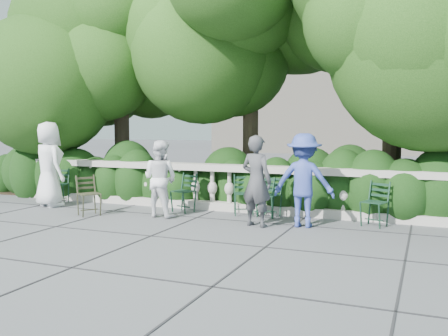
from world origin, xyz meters
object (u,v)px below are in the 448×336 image
at_px(chair_c, 265,218).
at_px(person_older_blue, 304,180).
at_px(chair_weathered, 92,217).
at_px(chair_a, 57,204).
at_px(person_casual_man, 160,179).
at_px(person_businessman, 49,164).
at_px(person_woman_grey, 256,181).
at_px(chair_e, 255,219).
at_px(chair_d, 244,216).
at_px(chair_f, 370,227).
at_px(chair_b, 179,213).

height_order(chair_c, person_older_blue, person_older_blue).
xyz_separation_m(chair_weathered, person_older_blue, (4.20, 0.66, 0.85)).
height_order(chair_a, person_casual_man, person_casual_man).
bearing_deg(person_businessman, person_woman_grey, -159.23).
height_order(chair_e, chair_weathered, same).
bearing_deg(chair_d, chair_c, -29.62).
bearing_deg(chair_f, person_older_blue, -141.18).
relative_size(chair_a, chair_f, 1.00).
bearing_deg(person_casual_man, chair_a, -3.12).
relative_size(chair_c, chair_weathered, 1.00).
xyz_separation_m(chair_weathered, person_businessman, (-1.67, 0.68, 0.96)).
bearing_deg(chair_c, person_casual_man, -149.94).
xyz_separation_m(chair_b, person_businessman, (-3.11, -0.36, 0.96)).
distance_m(chair_d, person_businessman, 4.65).
bearing_deg(chair_f, chair_a, -159.50).
relative_size(chair_e, person_businessman, 0.44).
distance_m(chair_weathered, person_woman_grey, 3.51).
distance_m(chair_d, chair_e, 0.37).
bearing_deg(person_casual_man, chair_e, -160.33).
relative_size(chair_d, chair_weathered, 1.00).
bearing_deg(chair_b, chair_c, 19.49).
bearing_deg(chair_c, chair_weathered, -147.63).
distance_m(chair_b, person_older_blue, 2.91).
distance_m(chair_b, chair_d, 1.41).
xyz_separation_m(chair_a, chair_f, (7.12, 0.03, 0.00)).
bearing_deg(person_businessman, person_older_blue, -155.81).
relative_size(chair_b, chair_f, 1.00).
height_order(chair_c, chair_f, same).
height_order(chair_e, person_casual_man, person_casual_man).
bearing_deg(chair_b, chair_f, 15.25).
bearing_deg(person_older_blue, person_woman_grey, 16.29).
bearing_deg(chair_a, person_woman_grey, -27.77).
bearing_deg(chair_e, chair_d, 169.69).
bearing_deg(chair_e, chair_weathered, -139.36).
xyz_separation_m(chair_b, chair_e, (1.71, -0.01, 0.00)).
height_order(chair_weathered, person_businessman, person_businessman).
xyz_separation_m(person_businessman, person_casual_man, (2.95, -0.13, -0.19)).
distance_m(chair_e, person_woman_grey, 1.09).
relative_size(chair_a, person_casual_man, 0.54).
relative_size(chair_e, chair_weathered, 1.00).
bearing_deg(chair_c, chair_a, -165.34).
height_order(chair_a, chair_c, same).
distance_m(chair_c, chair_d, 0.46).
bearing_deg(chair_a, chair_d, -17.95).
xyz_separation_m(chair_c, chair_e, (-0.15, -0.16, 0.00)).
height_order(person_woman_grey, person_casual_man, person_woman_grey).
distance_m(chair_a, chair_weathered, 2.04).
xyz_separation_m(chair_b, person_older_blue, (2.76, -0.38, 0.85)).
height_order(chair_b, chair_e, same).
distance_m(chair_weathered, person_businessman, 2.04).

